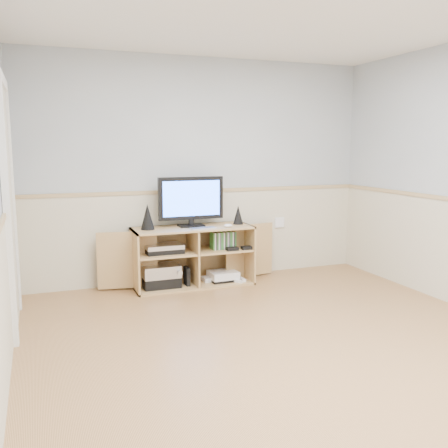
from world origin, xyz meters
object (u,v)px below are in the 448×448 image
Objects in this scene: keyboard at (203,228)px; monitor at (191,200)px; media_cabinet at (191,255)px; game_consoles at (222,276)px.

monitor is at bearing 102.67° from keyboard.
monitor is at bearing -90.00° from media_cabinet.
monitor reaches higher than keyboard.
media_cabinet is 0.43m from game_consoles.
media_cabinet is at bearing 101.79° from keyboard.
keyboard is at bearing -154.12° from game_consoles.
game_consoles is at bearing -10.26° from monitor.
media_cabinet is 2.81× the size of monitor.
media_cabinet is 7.29× the size of keyboard.
game_consoles is (0.26, 0.13, -0.59)m from keyboard.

